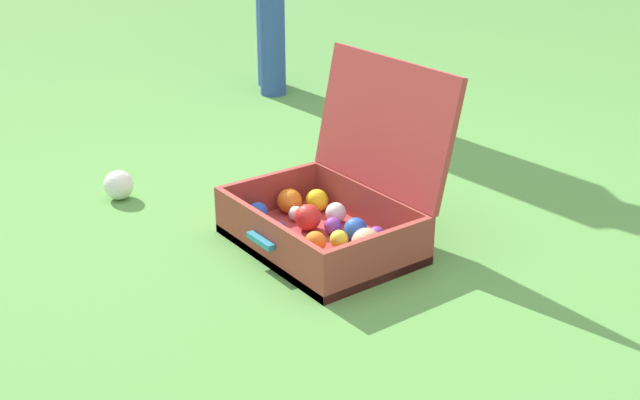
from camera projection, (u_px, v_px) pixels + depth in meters
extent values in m
plane|color=#569342|center=(332.00, 238.00, 2.31)|extent=(16.00, 16.00, 0.00)
cube|color=#B23838|center=(320.00, 243.00, 2.25)|extent=(0.53, 0.37, 0.03)
cube|color=#9E3D33|center=(270.00, 196.00, 2.42)|extent=(0.02, 0.37, 0.14)
cube|color=#9E3D33|center=(379.00, 259.00, 2.04)|extent=(0.02, 0.37, 0.14)
cube|color=#9E3D33|center=(267.00, 241.00, 2.13)|extent=(0.50, 0.02, 0.14)
cube|color=#9E3D33|center=(369.00, 209.00, 2.32)|extent=(0.50, 0.02, 0.14)
cube|color=#B23838|center=(383.00, 124.00, 2.25)|extent=(0.53, 0.10, 0.37)
cube|color=teal|center=(260.00, 241.00, 2.12)|extent=(0.11, 0.02, 0.02)
sphere|color=navy|center=(278.00, 231.00, 2.23)|extent=(0.05, 0.05, 0.05)
sphere|color=red|center=(308.00, 217.00, 2.29)|extent=(0.08, 0.08, 0.08)
sphere|color=red|center=(324.00, 261.00, 2.06)|extent=(0.06, 0.06, 0.06)
sphere|color=#D1B784|center=(366.00, 243.00, 2.13)|extent=(0.08, 0.08, 0.08)
sphere|color=yellow|center=(317.00, 200.00, 2.42)|extent=(0.07, 0.07, 0.07)
sphere|color=orange|center=(315.00, 242.00, 2.16)|extent=(0.06, 0.06, 0.06)
sphere|color=orange|center=(289.00, 201.00, 2.40)|extent=(0.08, 0.08, 0.08)
sphere|color=white|center=(336.00, 213.00, 2.34)|extent=(0.06, 0.06, 0.06)
sphere|color=blue|center=(258.00, 212.00, 2.34)|extent=(0.06, 0.06, 0.06)
sphere|color=purple|center=(333.00, 226.00, 2.27)|extent=(0.05, 0.05, 0.05)
sphere|color=white|center=(296.00, 214.00, 2.36)|extent=(0.05, 0.05, 0.05)
sphere|color=#CCDB38|center=(339.00, 239.00, 2.19)|extent=(0.05, 0.05, 0.05)
sphere|color=blue|center=(356.00, 229.00, 2.23)|extent=(0.07, 0.07, 0.07)
sphere|color=purple|center=(377.00, 235.00, 2.21)|extent=(0.05, 0.05, 0.05)
sphere|color=white|center=(119.00, 185.00, 2.56)|extent=(0.10, 0.10, 0.10)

